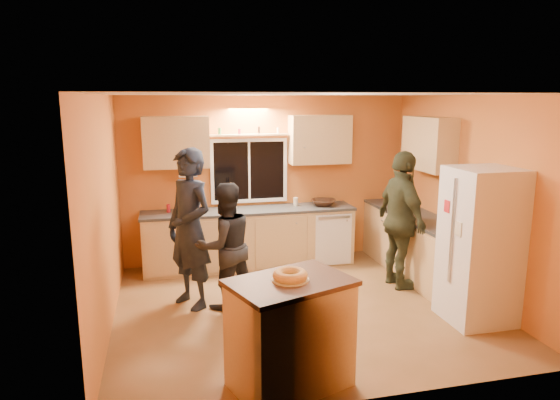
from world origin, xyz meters
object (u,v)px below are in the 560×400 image
object	(u,v)px
island	(290,333)
person_left	(190,229)
person_right	(401,220)
person_center	(225,246)
refrigerator	(480,246)

from	to	relation	value
island	person_left	bearing A→B (deg)	90.63
person_right	person_center	bearing A→B (deg)	90.63
person_left	person_right	size ratio (longest dim) A/B	1.05
person_left	person_center	xyz separation A→B (m)	(0.41, -0.14, -0.21)
person_left	refrigerator	bearing A→B (deg)	36.32
refrigerator	person_left	size ratio (longest dim) A/B	0.91
island	person_center	bearing A→B (deg)	80.51
refrigerator	person_center	bearing A→B (deg)	159.40
person_left	person_center	world-z (taller)	person_left
person_center	person_right	size ratio (longest dim) A/B	0.83
island	person_left	size ratio (longest dim) A/B	0.61
person_left	person_right	distance (m)	2.82
refrigerator	person_center	world-z (taller)	refrigerator
refrigerator	person_center	distance (m)	2.99
refrigerator	person_left	world-z (taller)	person_left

